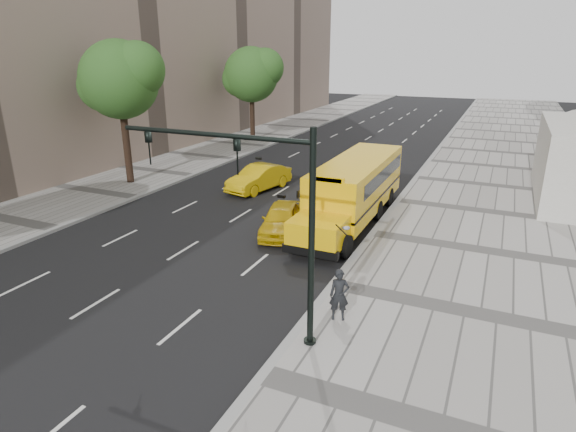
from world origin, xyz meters
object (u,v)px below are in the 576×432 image
at_px(school_bus, 355,185).
at_px(taxi_near, 282,219).
at_px(taxi_far, 259,178).
at_px(pedestrian, 339,295).
at_px(tree_c, 252,74).
at_px(traffic_signal, 265,208).
at_px(tree_b, 120,79).

bearing_deg(school_bus, taxi_near, -126.27).
xyz_separation_m(taxi_far, pedestrian, (9.29, -12.45, 0.24)).
relative_size(tree_c, traffic_signal, 1.32).
xyz_separation_m(tree_c, taxi_near, (12.41, -20.49, -5.34)).
height_order(tree_c, school_bus, tree_c).
height_order(school_bus, taxi_near, school_bus).
bearing_deg(pedestrian, traffic_signal, -158.99).
bearing_deg(tree_c, pedestrian, -57.14).
relative_size(taxi_far, traffic_signal, 0.72).
relative_size(taxi_near, pedestrian, 2.44).
relative_size(tree_b, tree_c, 1.04).
bearing_deg(traffic_signal, tree_c, 118.75).
relative_size(tree_b, school_bus, 0.76).
bearing_deg(taxi_near, pedestrian, -66.91).
bearing_deg(traffic_signal, school_bus, 93.49).
distance_m(tree_b, tree_c, 16.58).
bearing_deg(school_bus, tree_b, 178.05).
bearing_deg(taxi_far, tree_c, 132.03).
bearing_deg(taxi_far, traffic_signal, -48.94).
bearing_deg(traffic_signal, tree_b, 142.76).
bearing_deg(pedestrian, tree_c, 102.04).
distance_m(taxi_near, traffic_signal, 9.21).
relative_size(tree_c, taxi_near, 2.05).
height_order(pedestrian, traffic_signal, traffic_signal).
xyz_separation_m(school_bus, traffic_signal, (0.69, -11.35, 2.33)).
xyz_separation_m(tree_b, taxi_far, (8.07, 2.16, -5.74)).
height_order(taxi_far, pedestrian, pedestrian).
bearing_deg(tree_b, taxi_far, 14.97).
xyz_separation_m(tree_b, tree_c, (0.00, 16.57, -0.46)).
bearing_deg(pedestrian, school_bus, 83.21).
xyz_separation_m(school_bus, taxi_far, (-6.84, 2.66, -1.00)).
height_order(tree_c, pedestrian, tree_c).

